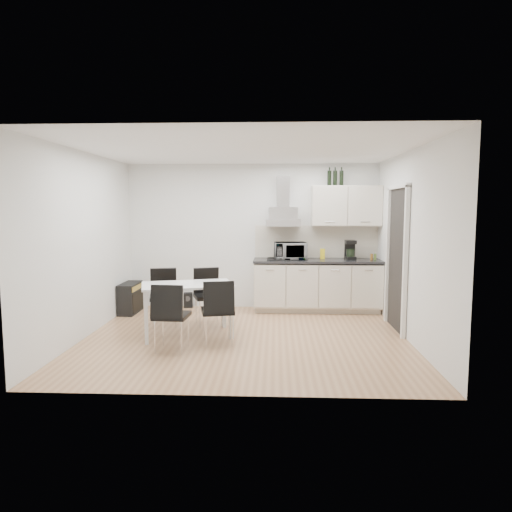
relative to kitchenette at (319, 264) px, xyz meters
The scene contains 15 objects.
ground 2.26m from the kitchenette, 124.41° to the right, with size 4.50×4.50×0.00m, color tan.
wall_back 1.30m from the kitchenette, 167.42° to the left, with size 4.50×0.10×2.60m, color silver.
wall_front 3.95m from the kitchenette, 107.65° to the right, with size 4.50×0.10×2.60m, color silver.
wall_left 3.88m from the kitchenette, 153.23° to the right, with size 0.10×4.00×2.60m, color silver.
wall_right 2.09m from the kitchenette, 58.53° to the right, with size 0.10×4.00×2.60m, color silver.
ceiling 2.75m from the kitchenette, 124.41° to the right, with size 4.50×4.50×0.00m, color white.
doorway 1.58m from the kitchenette, 49.22° to the right, with size 0.08×1.04×2.10m, color white.
kitchenette is the anchor object (origin of this frame).
dining_table 2.62m from the kitchenette, 140.40° to the right, with size 1.41×1.04×0.75m.
chair_far_left 2.77m from the kitchenette, 155.15° to the right, with size 0.44×0.50×0.88m, color black, non-canonical shape.
chair_far_right 2.13m from the kitchenette, 149.54° to the right, with size 0.44×0.50×0.88m, color black, non-canonical shape.
chair_near_left 3.16m from the kitchenette, 131.84° to the right, with size 0.44×0.50×0.88m, color black, non-canonical shape.
chair_near_right 2.58m from the kitchenette, 127.10° to the right, with size 0.44×0.50×0.88m, color black, non-canonical shape.
guitar_amp 3.35m from the kitchenette, behind, with size 0.28×0.63×0.52m.
floor_speaker 2.47m from the kitchenette, behind, with size 0.16×0.14×0.27m, color black.
Camera 1 is at (0.42, -6.25, 1.83)m, focal length 32.00 mm.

